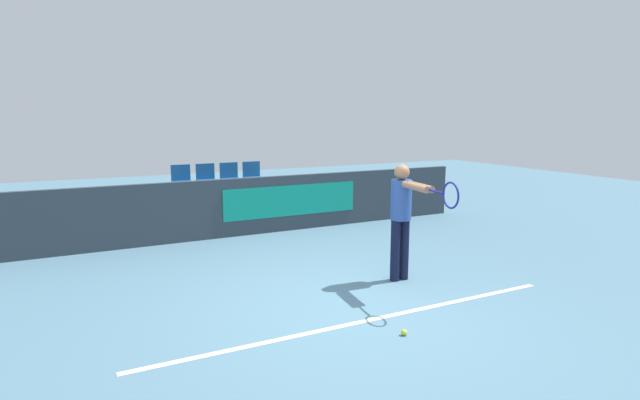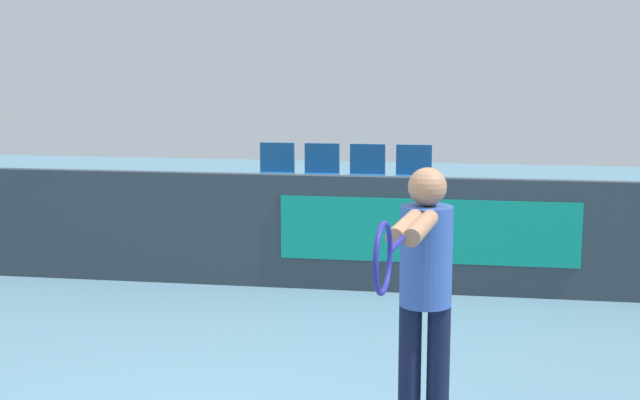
% 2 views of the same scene
% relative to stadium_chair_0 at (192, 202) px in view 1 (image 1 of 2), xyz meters
% --- Properties ---
extents(ground_plane, '(30.00, 30.00, 0.00)m').
position_rel_stadium_chair_0_xyz_m(ground_plane, '(0.80, -4.84, -0.61)').
color(ground_plane, slate).
extents(court_baseline, '(5.35, 0.08, 0.01)m').
position_rel_stadium_chair_0_xyz_m(court_baseline, '(0.80, -5.25, -0.61)').
color(court_baseline, white).
rests_on(court_baseline, ground).
extents(barrier_wall, '(10.00, 0.14, 1.12)m').
position_rel_stadium_chair_0_xyz_m(barrier_wall, '(0.82, -0.66, -0.05)').
color(barrier_wall, '#2D3842').
rests_on(barrier_wall, ground).
extents(bleacher_tier_front, '(9.60, 0.93, 0.36)m').
position_rel_stadium_chair_0_xyz_m(bleacher_tier_front, '(0.80, -0.11, -0.43)').
color(bleacher_tier_front, gray).
rests_on(bleacher_tier_front, ground).
extents(bleacher_tier_middle, '(9.60, 0.93, 0.72)m').
position_rel_stadium_chair_0_xyz_m(bleacher_tier_middle, '(0.80, 0.81, -0.25)').
color(bleacher_tier_middle, gray).
rests_on(bleacher_tier_middle, ground).
extents(stadium_chair_0, '(0.41, 0.39, 0.55)m').
position_rel_stadium_chair_0_xyz_m(stadium_chair_0, '(0.00, 0.00, 0.00)').
color(stadium_chair_0, '#333333').
rests_on(stadium_chair_0, bleacher_tier_front).
extents(stadium_chair_1, '(0.41, 0.39, 0.55)m').
position_rel_stadium_chair_0_xyz_m(stadium_chair_1, '(0.53, 0.00, 0.00)').
color(stadium_chair_1, '#333333').
rests_on(stadium_chair_1, bleacher_tier_front).
extents(stadium_chair_2, '(0.41, 0.39, 0.55)m').
position_rel_stadium_chair_0_xyz_m(stadium_chair_2, '(1.06, 0.00, 0.00)').
color(stadium_chair_2, '#333333').
rests_on(stadium_chair_2, bleacher_tier_front).
extents(stadium_chair_3, '(0.41, 0.39, 0.55)m').
position_rel_stadium_chair_0_xyz_m(stadium_chair_3, '(1.59, 0.00, 0.00)').
color(stadium_chair_3, '#333333').
rests_on(stadium_chair_3, bleacher_tier_front).
extents(stadium_chair_4, '(0.41, 0.39, 0.55)m').
position_rel_stadium_chair_0_xyz_m(stadium_chair_4, '(0.00, 0.93, 0.36)').
color(stadium_chair_4, '#333333').
rests_on(stadium_chair_4, bleacher_tier_middle).
extents(stadium_chair_5, '(0.41, 0.39, 0.55)m').
position_rel_stadium_chair_0_xyz_m(stadium_chair_5, '(0.53, 0.93, 0.36)').
color(stadium_chair_5, '#333333').
rests_on(stadium_chair_5, bleacher_tier_middle).
extents(stadium_chair_6, '(0.41, 0.39, 0.55)m').
position_rel_stadium_chair_0_xyz_m(stadium_chair_6, '(1.06, 0.93, 0.36)').
color(stadium_chair_6, '#333333').
rests_on(stadium_chair_6, bleacher_tier_middle).
extents(stadium_chair_7, '(0.41, 0.39, 0.55)m').
position_rel_stadium_chair_0_xyz_m(stadium_chair_7, '(1.59, 0.93, 0.36)').
color(stadium_chair_7, '#333333').
rests_on(stadium_chair_7, bleacher_tier_middle).
extents(tennis_player, '(0.31, 1.46, 1.65)m').
position_rel_stadium_chair_0_xyz_m(tennis_player, '(1.96, -4.30, 0.40)').
color(tennis_player, black).
rests_on(tennis_player, ground).
extents(tennis_ball, '(0.07, 0.07, 0.07)m').
position_rel_stadium_chair_0_xyz_m(tennis_ball, '(0.95, -5.75, -0.58)').
color(tennis_ball, '#CCDB33').
rests_on(tennis_ball, ground).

